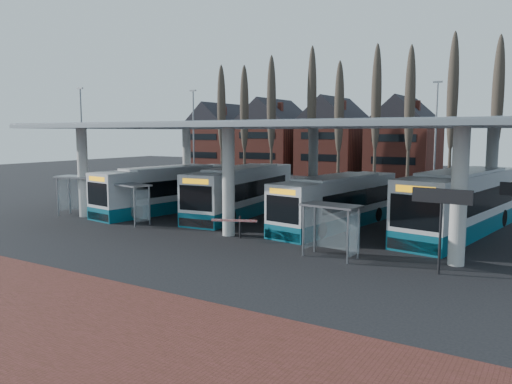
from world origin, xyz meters
The scene contains 16 objects.
ground centered at (0.00, 0.00, 0.00)m, with size 140.00×140.00×0.00m, color black.
station_canopy centered at (0.00, 8.00, 5.68)m, with size 32.00×16.00×6.34m.
poplar_row centered at (0.00, 33.00, 8.78)m, with size 45.10×1.10×14.50m.
townhouse_row centered at (-15.75, 44.00, 5.94)m, with size 36.80×10.30×12.25m.
lamp_post_a centered at (-18.00, 22.00, 5.34)m, with size 0.80×0.16×10.17m.
lamp_post_b centered at (6.00, 26.00, 5.34)m, with size 0.80×0.16×10.17m.
lamp_post_d centered at (-26.00, 14.00, 5.34)m, with size 0.80×0.16×10.17m.
bus_0 centered at (-8.70, 7.42, 1.53)m, with size 4.19×11.96×3.26m.
bus_1 centered at (-3.34, 9.04, 1.58)m, with size 3.81×12.25×3.35m.
bus_2 centered at (4.15, 8.19, 1.47)m, with size 3.94×11.47×3.12m.
bus_3 centered at (10.95, 9.99, 1.71)m, with size 4.81×13.30×3.62m.
shelter_0 centered at (-12.61, 2.68, 2.00)m, with size 3.20×2.04×2.75m.
shelter_1 centered at (-7.21, 2.38, 1.83)m, with size 2.94×1.90×2.52m.
shelter_2 centered at (6.83, 0.99, 1.80)m, with size 2.78×1.58×2.47m.
info_sign_0 centered at (11.66, 0.62, 2.94)m, with size 2.36×0.27×3.50m.
barrier centered at (0.97, 1.75, 0.95)m, with size 2.30×1.15×1.23m.
Camera 1 is at (15.66, -20.09, 5.75)m, focal length 35.00 mm.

